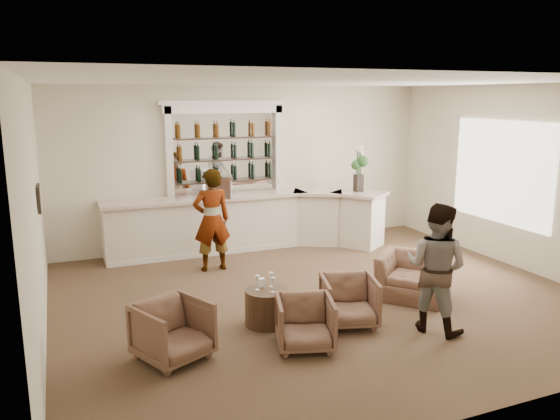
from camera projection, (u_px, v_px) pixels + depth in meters
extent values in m
plane|color=brown|center=(322.00, 296.00, 8.58)|extent=(8.00, 8.00, 0.00)
cube|color=beige|center=(248.00, 166.00, 11.40)|extent=(8.00, 0.04, 3.30)
cube|color=beige|center=(35.00, 215.00, 6.74)|extent=(0.04, 7.00, 3.30)
cube|color=beige|center=(524.00, 178.00, 9.73)|extent=(0.04, 7.00, 3.30)
cube|color=white|center=(325.00, 81.00, 7.90)|extent=(8.00, 7.00, 0.04)
cube|color=white|center=(502.00, 172.00, 10.16)|extent=(0.05, 2.40, 1.90)
cube|color=black|center=(39.00, 198.00, 7.84)|extent=(0.04, 0.46, 0.38)
cube|color=beige|center=(41.00, 198.00, 7.84)|extent=(0.01, 0.38, 0.30)
cube|color=silver|center=(207.00, 226.00, 10.94)|extent=(4.00, 0.70, 1.08)
cube|color=beige|center=(206.00, 198.00, 10.80)|extent=(4.10, 0.82, 0.06)
cube|color=silver|center=(317.00, 218.00, 11.61)|extent=(1.12, 1.04, 1.08)
cube|color=beige|center=(318.00, 192.00, 11.47)|extent=(1.27, 1.19, 0.06)
cube|color=silver|center=(358.00, 220.00, 11.40)|extent=(1.08, 1.14, 1.08)
cube|color=beige|center=(359.00, 194.00, 11.27)|extent=(1.24, 1.29, 0.06)
cube|color=beige|center=(212.00, 253.00, 10.74)|extent=(4.00, 0.06, 0.10)
cube|color=white|center=(225.00, 153.00, 11.13)|extent=(2.15, 0.02, 1.65)
cube|color=beige|center=(170.00, 181.00, 10.75)|extent=(0.14, 0.16, 2.90)
cube|color=beige|center=(278.00, 174.00, 11.61)|extent=(0.14, 0.16, 2.90)
cube|color=beige|center=(225.00, 109.00, 10.90)|extent=(2.52, 0.16, 0.18)
cube|color=beige|center=(224.00, 103.00, 10.87)|extent=(2.64, 0.20, 0.08)
cube|color=#302018|center=(227.00, 181.00, 11.15)|extent=(2.05, 0.20, 0.03)
cube|color=#302018|center=(226.00, 160.00, 11.06)|extent=(2.05, 0.20, 0.03)
cube|color=#302018|center=(226.00, 138.00, 10.97)|extent=(2.05, 0.20, 0.03)
cylinder|color=#432B1D|center=(267.00, 307.00, 7.50)|extent=(0.60, 0.60, 0.50)
imported|color=gray|center=(212.00, 220.00, 9.72)|extent=(0.68, 0.44, 1.85)
imported|color=gray|center=(436.00, 268.00, 7.20)|extent=(1.00, 1.06, 1.74)
imported|color=brown|center=(173.00, 331.00, 6.48)|extent=(1.02, 1.03, 0.72)
imported|color=brown|center=(305.00, 323.00, 6.79)|extent=(0.87, 0.89, 0.65)
imported|color=brown|center=(349.00, 301.00, 7.47)|extent=(0.91, 0.92, 0.68)
imported|color=brown|center=(413.00, 276.00, 8.48)|extent=(1.37, 1.38, 0.68)
cube|color=#B6B5BA|center=(219.00, 186.00, 10.69)|extent=(0.60, 0.56, 0.42)
cube|color=black|center=(358.00, 183.00, 11.31)|extent=(0.16, 0.16, 0.36)
cube|color=white|center=(262.00, 283.00, 7.55)|extent=(0.08, 0.08, 0.12)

